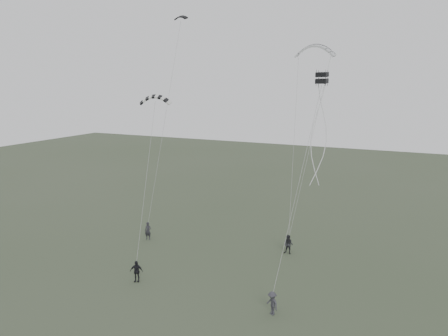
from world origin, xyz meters
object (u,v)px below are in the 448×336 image
at_px(flyer_center, 136,271).
at_px(kite_striped, 155,96).
at_px(flyer_left, 148,231).
at_px(kite_pale_large, 315,46).
at_px(kite_box, 322,78).
at_px(kite_dark_small, 181,17).
at_px(flyer_far, 272,303).
at_px(flyer_right, 288,245).

bearing_deg(flyer_center, kite_striped, 89.46).
height_order(flyer_left, kite_striped, kite_striped).
bearing_deg(flyer_left, kite_pale_large, 19.08).
xyz_separation_m(flyer_center, kite_box, (11.29, 6.64, 13.66)).
xyz_separation_m(kite_dark_small, kite_box, (15.26, -6.94, -5.81)).
height_order(flyer_center, flyer_far, flyer_center).
bearing_deg(kite_pale_large, kite_striped, -145.78).
xyz_separation_m(flyer_right, kite_dark_small, (-12.35, 3.90, 19.44)).
xyz_separation_m(flyer_center, kite_dark_small, (-3.97, 13.58, 19.47)).
relative_size(flyer_center, kite_pale_large, 0.44).
bearing_deg(kite_dark_small, kite_striped, -70.89).
xyz_separation_m(kite_pale_large, kite_box, (2.83, -9.12, -2.86)).
xyz_separation_m(kite_dark_small, kite_striped, (1.13, -6.35, -7.28)).
bearing_deg(kite_pale_large, flyer_right, -93.57).
xyz_separation_m(flyer_far, kite_dark_small, (-14.31, 13.74, 19.51)).
bearing_deg(kite_striped, flyer_far, -51.95).
xyz_separation_m(flyer_far, kite_pale_large, (-1.88, 15.92, 16.56)).
height_order(flyer_far, kite_box, kite_box).
distance_m(flyer_left, kite_pale_large, 22.40).
height_order(flyer_left, kite_dark_small, kite_dark_small).
bearing_deg(kite_striped, flyer_center, -91.24).
distance_m(flyer_right, flyer_center, 12.80).
distance_m(flyer_right, kite_pale_large, 17.58).
xyz_separation_m(flyer_far, kite_striped, (-13.18, 7.40, 12.22)).
relative_size(kite_pale_large, kite_striped, 1.38).
xyz_separation_m(flyer_left, flyer_right, (12.63, 2.18, -0.00)).
height_order(flyer_left, flyer_far, flyer_left).
bearing_deg(kite_pale_large, kite_box, -75.56).
distance_m(flyer_left, flyer_center, 8.62).
distance_m(kite_pale_large, kite_striped, 14.80).
bearing_deg(flyer_center, flyer_right, 27.16).
distance_m(flyer_left, flyer_right, 12.81).
bearing_deg(kite_box, flyer_far, -94.17).
bearing_deg(flyer_center, kite_box, 8.50).
bearing_deg(flyer_left, kite_dark_small, 73.45).
distance_m(flyer_far, kite_striped, 19.44).
relative_size(flyer_far, kite_box, 1.97).
relative_size(flyer_left, flyer_right, 1.00).
relative_size(kite_dark_small, kite_striped, 0.54).
bearing_deg(kite_dark_small, kite_pale_large, 18.90).
xyz_separation_m(flyer_left, flyer_center, (4.25, -7.50, -0.03)).
distance_m(flyer_center, kite_pale_large, 24.35).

